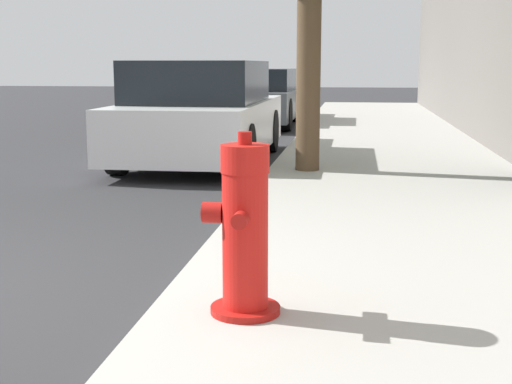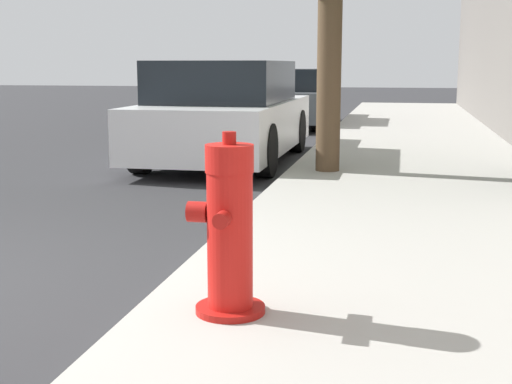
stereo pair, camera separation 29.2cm
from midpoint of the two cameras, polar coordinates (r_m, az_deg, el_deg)
sidewalk_slab at (r=3.87m, az=12.38°, el=-9.78°), size 2.98×40.00×0.15m
fire_hydrant at (r=3.52m, az=-3.31°, el=-3.25°), size 0.39×0.39×0.91m
parked_car_near at (r=10.14m, az=-5.20°, el=6.24°), size 1.83×4.26×1.43m
parked_car_mid at (r=16.18m, az=-0.57°, el=7.54°), size 1.85×4.11×1.28m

